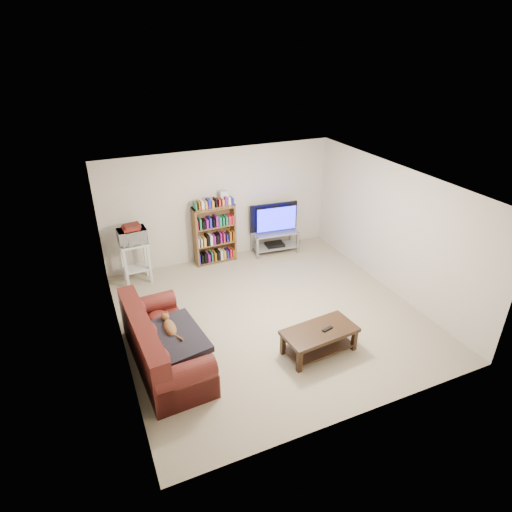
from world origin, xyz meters
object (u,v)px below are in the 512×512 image
coffee_table (319,336)px  bookshelf (215,233)px  sofa (161,348)px  tv_stand (275,238)px

coffee_table → bookshelf: (-0.50, 3.50, 0.37)m
sofa → coffee_table: size_ratio=1.75×
tv_stand → bookshelf: size_ratio=0.82×
sofa → bookshelf: size_ratio=1.63×
coffee_table → tv_stand: size_ratio=1.13×
tv_stand → coffee_table: bearing=-99.2°
tv_stand → sofa: bearing=-134.4°
sofa → coffee_table: bearing=-20.0°
coffee_table → bookshelf: bearing=92.9°
coffee_table → tv_stand: bearing=70.4°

